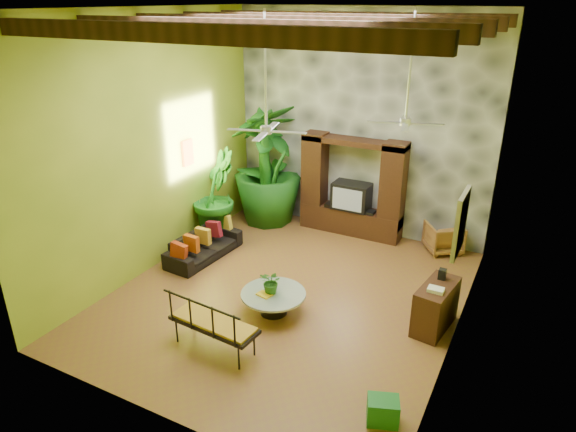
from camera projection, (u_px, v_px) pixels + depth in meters
The scene contains 23 objects.
ground at pixel (289, 294), 9.65m from camera, with size 7.00×7.00×0.00m, color brown.
ceiling at pixel (289, 8), 7.69m from camera, with size 6.00×7.00×0.02m, color silver.
back_wall at pixel (361, 125), 11.52m from camera, with size 6.00×0.02×5.00m, color olive.
left_wall at pixel (152, 145), 9.95m from camera, with size 0.02×7.00×5.00m, color olive.
right_wall at pixel (473, 196), 7.39m from camera, with size 0.02×7.00×5.00m, color olive.
stone_accent_wall at pixel (360, 126), 11.47m from camera, with size 5.98×0.10×4.98m, color #3D4046.
ceiling_beams at pixel (289, 23), 7.78m from camera, with size 5.95×5.36×0.22m.
entertainment_center at pixel (352, 194), 11.83m from camera, with size 2.40×0.55×2.30m.
ceiling_fan_front at pixel (266, 117), 8.08m from camera, with size 1.28×1.28×1.86m.
ceiling_fan_back at pixel (406, 110), 8.61m from camera, with size 1.28×1.28×1.86m.
wall_art_mask at pixel (187, 153), 10.91m from camera, with size 0.06×0.32×0.55m, color #C28F16.
wall_art_painting at pixel (461, 223), 7.00m from camera, with size 0.06×0.70×0.90m, color #295B97.
sofa at pixel (204, 246), 10.92m from camera, with size 1.83×0.71×0.53m, color black.
wicker_armchair at pixel (443, 237), 11.17m from camera, with size 0.70×0.72×0.66m, color olive.
tall_plant_a at pixel (269, 164), 12.63m from camera, with size 1.43×0.97×2.71m, color #1A651A.
tall_plant_b at pixel (215, 195), 11.57m from camera, with size 1.14×0.92×2.07m, color #1B681C.
tall_plant_c at pixel (267, 165), 12.27m from camera, with size 1.63×1.63×2.91m, color #1A5817.
coffee_table at pixel (273, 300), 8.99m from camera, with size 1.14×1.14×0.40m.
centerpiece_plant at pixel (272, 282), 8.84m from camera, with size 0.39×0.34×0.44m, color #265D18.
yellow_tray at pixel (264, 295), 8.86m from camera, with size 0.25×0.18×0.03m, color gold.
iron_bench at pixel (211, 322), 7.89m from camera, with size 1.51×0.65×0.57m.
side_console at pixel (436, 307), 8.53m from camera, with size 0.46×1.01×0.81m, color #382112.
green_bin at pixel (383, 411), 6.69m from camera, with size 0.41×0.31×0.36m, color #1F7535.
Camera 1 is at (3.83, -7.36, 5.14)m, focal length 32.00 mm.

